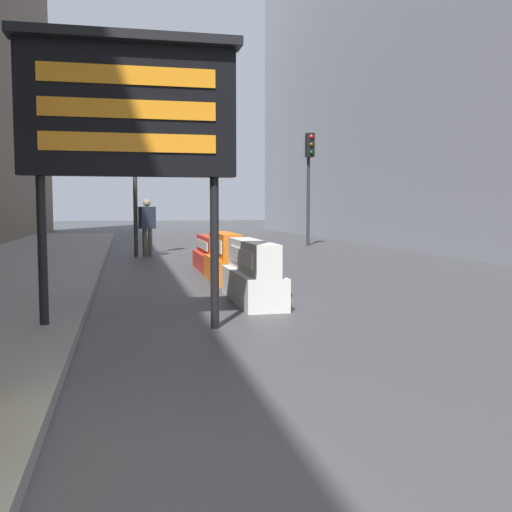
# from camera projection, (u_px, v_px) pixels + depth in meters

# --- Properties ---
(message_board) EXTENTS (2.46, 0.36, 3.25)m
(message_board) POSITION_uv_depth(u_px,v_px,m) (129.00, 110.00, 6.51)
(message_board) COLOR black
(message_board) RESTS_ON ground_plane
(jersey_barrier_white) EXTENTS (0.58, 2.14, 0.90)m
(jersey_barrier_white) POSITION_uv_depth(u_px,v_px,m) (252.00, 275.00, 8.82)
(jersey_barrier_white) COLOR silver
(jersey_barrier_white) RESTS_ON ground_plane
(jersey_barrier_orange_near) EXTENTS (0.57, 1.75, 0.91)m
(jersey_barrier_orange_near) POSITION_uv_depth(u_px,v_px,m) (225.00, 260.00, 11.24)
(jersey_barrier_orange_near) COLOR orange
(jersey_barrier_orange_near) RESTS_ON ground_plane
(jersey_barrier_red_striped) EXTENTS (0.51, 2.14, 0.75)m
(jersey_barrier_red_striped) POSITION_uv_depth(u_px,v_px,m) (209.00, 255.00, 13.33)
(jersey_barrier_red_striped) COLOR red
(jersey_barrier_red_striped) RESTS_ON ground_plane
(traffic_cone_near) EXTENTS (0.40, 0.40, 0.72)m
(traffic_cone_near) POSITION_uv_depth(u_px,v_px,m) (277.00, 273.00, 9.44)
(traffic_cone_near) COLOR black
(traffic_cone_near) RESTS_ON ground_plane
(traffic_cone_mid) EXTENTS (0.35, 0.35, 0.62)m
(traffic_cone_mid) POSITION_uv_depth(u_px,v_px,m) (212.00, 249.00, 15.75)
(traffic_cone_mid) COLOR black
(traffic_cone_mid) RESTS_ON ground_plane
(traffic_light_near_curb) EXTENTS (0.28, 0.44, 4.39)m
(traffic_light_near_curb) POSITION_uv_depth(u_px,v_px,m) (134.00, 143.00, 16.63)
(traffic_light_near_curb) COLOR #2D2D30
(traffic_light_near_curb) RESTS_ON ground_plane
(traffic_light_far_side) EXTENTS (0.28, 0.45, 4.02)m
(traffic_light_far_side) POSITION_uv_depth(u_px,v_px,m) (309.00, 165.00, 21.42)
(traffic_light_far_side) COLOR #2D2D30
(traffic_light_far_side) RESTS_ON ground_plane
(pedestrian_worker) EXTENTS (0.49, 0.40, 1.62)m
(pedestrian_worker) POSITION_uv_depth(u_px,v_px,m) (147.00, 223.00, 16.90)
(pedestrian_worker) COLOR #514C42
(pedestrian_worker) RESTS_ON ground_plane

